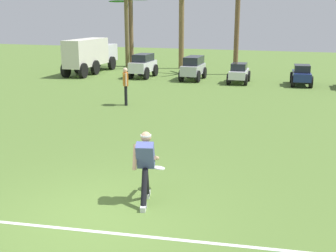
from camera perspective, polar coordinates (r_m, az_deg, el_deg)
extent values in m
plane|color=#577733|center=(8.04, -9.74, -12.14)|extent=(80.00, 80.00, 0.00)
cube|color=white|center=(7.66, -11.58, -13.65)|extent=(26.55, 3.88, 0.01)
cylinder|color=black|center=(8.50, -2.98, -7.75)|extent=(0.20, 0.37, 0.72)
cube|color=silver|center=(8.77, -2.82, -9.22)|extent=(0.16, 0.28, 0.10)
cylinder|color=black|center=(8.22, -3.24, -8.57)|extent=(0.23, 0.46, 0.69)
cube|color=silver|center=(8.21, -3.35, -10.97)|extent=(0.16, 0.28, 0.10)
cube|color=#4C5699|center=(8.24, -3.08, -3.98)|extent=(0.43, 0.48, 0.57)
sphere|color=tan|center=(8.24, -3.01, -1.49)|extent=(0.26, 0.26, 0.21)
cylinder|color=white|center=(8.23, -3.02, -1.29)|extent=(0.26, 0.26, 0.03)
cylinder|color=tan|center=(8.53, -1.62, -4.35)|extent=(0.23, 0.57, 0.27)
cylinder|color=tan|center=(8.23, -4.50, -4.23)|extent=(0.15, 0.29, 0.49)
cylinder|color=white|center=(8.97, -1.26, -5.69)|extent=(0.36, 0.36, 0.07)
cylinder|color=black|center=(17.47, -5.70, 4.09)|extent=(0.15, 0.15, 0.82)
cylinder|color=black|center=(17.64, -5.75, 4.20)|extent=(0.15, 0.15, 0.82)
cube|color=orange|center=(17.45, -5.78, 6.34)|extent=(0.34, 0.39, 0.54)
cylinder|color=beige|center=(17.24, -5.72, 6.27)|extent=(0.10, 0.10, 0.52)
cylinder|color=beige|center=(17.65, -5.84, 6.47)|extent=(0.10, 0.10, 0.52)
sphere|color=beige|center=(17.40, -5.81, 7.55)|extent=(0.27, 0.27, 0.20)
cube|color=silver|center=(25.56, -3.40, 8.06)|extent=(1.04, 2.37, 0.60)
cube|color=#1E232B|center=(25.55, -3.37, 9.23)|extent=(0.90, 1.57, 0.44)
cylinder|color=black|center=(26.49, -3.77, 7.63)|extent=(0.20, 0.72, 0.72)
cylinder|color=black|center=(26.15, -1.76, 7.57)|extent=(0.20, 0.72, 0.72)
cylinder|color=black|center=(25.06, -5.09, 7.21)|extent=(0.20, 0.72, 0.72)
cylinder|color=black|center=(24.70, -2.97, 7.13)|extent=(0.20, 0.72, 0.72)
cube|color=#B7BABF|center=(24.53, 3.42, 7.65)|extent=(1.05, 2.44, 0.55)
cube|color=#1E232B|center=(24.62, 3.52, 8.86)|extent=(0.92, 1.83, 0.46)
cylinder|color=black|center=(25.49, 2.80, 7.30)|extent=(0.21, 0.67, 0.66)
cylinder|color=black|center=(25.27, 4.93, 7.20)|extent=(0.21, 0.67, 0.66)
cylinder|color=black|center=(23.88, 1.81, 6.81)|extent=(0.21, 0.67, 0.66)
cylinder|color=black|center=(23.65, 4.07, 6.71)|extent=(0.21, 0.67, 0.66)
cube|color=silver|center=(23.71, 9.59, 7.00)|extent=(1.03, 2.25, 0.42)
cube|color=#1E232B|center=(23.56, 9.61, 7.93)|extent=(0.86, 1.15, 0.38)
cylinder|color=black|center=(24.54, 8.73, 6.79)|extent=(0.22, 0.61, 0.60)
cylinder|color=black|center=(24.45, 10.83, 6.67)|extent=(0.22, 0.61, 0.60)
cylinder|color=black|center=(23.03, 8.23, 6.30)|extent=(0.22, 0.61, 0.60)
cylinder|color=black|center=(22.93, 10.47, 6.17)|extent=(0.22, 0.61, 0.60)
cube|color=navy|center=(23.69, 17.61, 6.51)|extent=(1.10, 2.27, 0.42)
cube|color=#1E232B|center=(23.54, 17.70, 7.44)|extent=(0.89, 1.17, 0.38)
cylinder|color=black|center=(24.46, 16.42, 6.34)|extent=(0.23, 0.61, 0.60)
cylinder|color=black|center=(24.51, 18.53, 6.20)|extent=(0.23, 0.61, 0.60)
cylinder|color=black|center=(22.93, 16.55, 5.81)|extent=(0.23, 0.61, 0.60)
cylinder|color=black|center=(22.99, 18.79, 5.66)|extent=(0.23, 0.61, 0.60)
cube|color=silver|center=(30.01, -8.42, 9.81)|extent=(1.14, 1.76, 1.15)
cube|color=silver|center=(27.34, -11.00, 9.76)|extent=(1.38, 4.26, 1.65)
cylinder|color=black|center=(30.01, -9.65, 8.46)|extent=(0.29, 0.91, 0.90)
cylinder|color=black|center=(29.53, -7.61, 8.44)|extent=(0.29, 0.91, 0.90)
cylinder|color=black|center=(27.69, -11.98, 7.84)|extent=(0.29, 0.91, 0.90)
cylinder|color=black|center=(27.18, -9.82, 7.82)|extent=(0.29, 0.91, 0.90)
cylinder|color=black|center=(26.26, -13.66, 7.39)|extent=(0.29, 0.91, 0.90)
cylinder|color=black|center=(25.71, -11.41, 7.37)|extent=(0.29, 0.91, 0.90)
cylinder|color=brown|center=(31.10, -5.62, 12.97)|extent=(0.29, 0.29, 5.40)
cylinder|color=brown|center=(31.37, -5.01, 12.72)|extent=(0.31, 0.31, 5.10)
ellipsoid|color=#30732B|center=(32.21, -4.96, 16.51)|extent=(0.79, 1.68, 0.19)
ellipsoid|color=#30732B|center=(31.72, -6.60, 16.43)|extent=(1.74, 0.27, 0.20)
cylinder|color=brown|center=(29.84, 1.83, 13.24)|extent=(0.36, 0.36, 5.70)
cylinder|color=brown|center=(27.02, 9.31, 13.07)|extent=(0.30, 0.30, 5.84)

